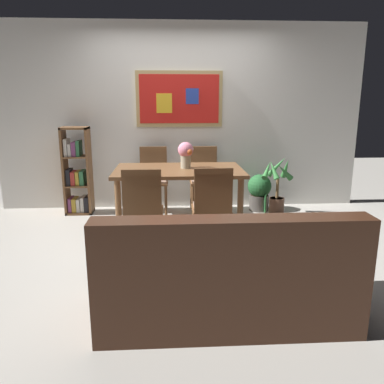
# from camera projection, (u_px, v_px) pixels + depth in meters

# --- Properties ---
(ground_plane) EXTENTS (12.00, 12.00, 0.00)m
(ground_plane) POSITION_uv_depth(u_px,v_px,m) (185.00, 241.00, 4.35)
(ground_plane) COLOR #B7B2A8
(wall_back_with_painting) EXTENTS (5.20, 0.14, 2.60)m
(wall_back_with_painting) POSITION_uv_depth(u_px,v_px,m) (180.00, 117.00, 5.53)
(wall_back_with_painting) COLOR silver
(wall_back_with_painting) RESTS_ON ground_plane
(dining_table) EXTENTS (1.53, 0.94, 0.75)m
(dining_table) POSITION_uv_depth(u_px,v_px,m) (179.00, 176.00, 4.63)
(dining_table) COLOR brown
(dining_table) RESTS_ON ground_plane
(dining_chair_near_right) EXTENTS (0.40, 0.41, 0.91)m
(dining_chair_near_right) POSITION_uv_depth(u_px,v_px,m) (212.00, 202.00, 3.94)
(dining_chair_near_right) COLOR brown
(dining_chair_near_right) RESTS_ON ground_plane
(dining_chair_near_left) EXTENTS (0.40, 0.41, 0.91)m
(dining_chair_near_left) POSITION_uv_depth(u_px,v_px,m) (143.00, 204.00, 3.86)
(dining_chair_near_left) COLOR brown
(dining_chair_near_left) RESTS_ON ground_plane
(dining_chair_far_right) EXTENTS (0.40, 0.41, 0.91)m
(dining_chair_far_right) POSITION_uv_depth(u_px,v_px,m) (204.00, 174.00, 5.43)
(dining_chair_far_right) COLOR brown
(dining_chair_far_right) RESTS_ON ground_plane
(dining_chair_far_left) EXTENTS (0.40, 0.41, 0.91)m
(dining_chair_far_left) POSITION_uv_depth(u_px,v_px,m) (153.00, 174.00, 5.40)
(dining_chair_far_left) COLOR brown
(dining_chair_far_left) RESTS_ON ground_plane
(leather_couch) EXTENTS (1.80, 0.84, 0.84)m
(leather_couch) POSITION_uv_depth(u_px,v_px,m) (225.00, 278.00, 2.78)
(leather_couch) COLOR #472819
(leather_couch) RESTS_ON ground_plane
(bookshelf) EXTENTS (0.36, 0.28, 1.20)m
(bookshelf) POSITION_uv_depth(u_px,v_px,m) (77.00, 175.00, 5.31)
(bookshelf) COLOR brown
(bookshelf) RESTS_ON ground_plane
(potted_ivy) EXTENTS (0.34, 0.34, 0.53)m
(potted_ivy) POSITION_uv_depth(u_px,v_px,m) (259.00, 191.00, 5.50)
(potted_ivy) COLOR #4C4742
(potted_ivy) RESTS_ON ground_plane
(potted_palm) EXTENTS (0.43, 0.43, 0.81)m
(potted_palm) POSITION_uv_depth(u_px,v_px,m) (277.00, 189.00, 5.23)
(potted_palm) COLOR brown
(potted_palm) RESTS_ON ground_plane
(flower_vase) EXTENTS (0.19, 0.19, 0.31)m
(flower_vase) POSITION_uv_depth(u_px,v_px,m) (186.00, 153.00, 4.61)
(flower_vase) COLOR tan
(flower_vase) RESTS_ON dining_table
(tv_remote) EXTENTS (0.15, 0.13, 0.02)m
(tv_remote) POSITION_uv_depth(u_px,v_px,m) (203.00, 171.00, 4.41)
(tv_remote) COLOR black
(tv_remote) RESTS_ON dining_table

